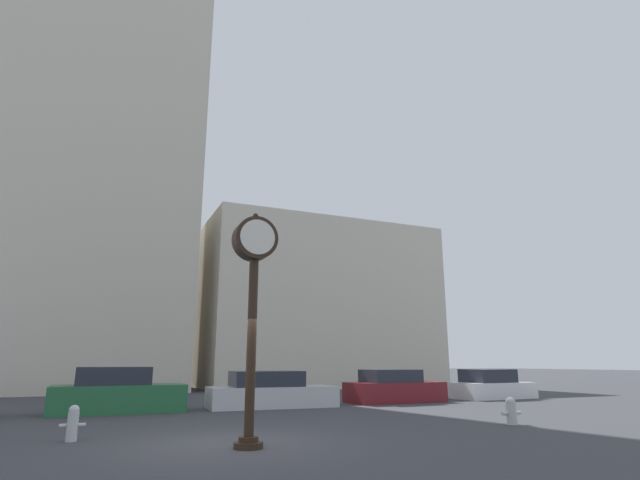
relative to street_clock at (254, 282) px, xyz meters
name	(u,v)px	position (x,y,z in m)	size (l,w,h in m)	color
ground_plane	(228,444)	(-0.22, 0.74, -3.28)	(200.00, 200.00, 0.00)	#38383D
building_tall_tower	(92,104)	(-4.87, 24.74, 15.68)	(13.75, 12.00, 37.92)	beige
building_storefront_row	(308,308)	(11.31, 24.74, 2.29)	(16.16, 12.00, 11.14)	beige
street_clock	(254,282)	(0.00, 0.00, 0.00)	(0.92, 0.58, 4.78)	black
car_green	(117,393)	(-2.14, 8.59, -2.65)	(4.23, 1.91, 1.48)	#236038
car_silver	(271,392)	(3.20, 8.46, -2.73)	(4.79, 2.00, 1.31)	#BCBCC1
car_maroon	(394,388)	(8.71, 8.71, -2.71)	(4.15, 1.93, 1.33)	maroon
car_white	(491,386)	(14.08, 8.91, -2.73)	(3.86, 2.02, 1.31)	silver
fire_hydrant_near	(73,423)	(-3.21, 2.35, -2.90)	(0.52, 0.22, 0.74)	#B7B7BC
fire_hydrant_far	(511,411)	(7.55, 0.87, -2.92)	(0.63, 0.27, 0.71)	#B7B7BC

